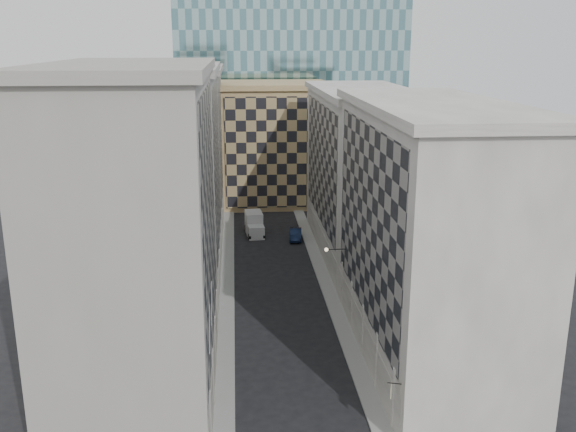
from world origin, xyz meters
TOP-DOWN VIEW (x-y plane):
  - sidewalk_west at (-5.25, 30.00)m, footprint 1.50×100.00m
  - sidewalk_east at (5.25, 30.00)m, footprint 1.50×100.00m
  - bldg_left_a at (-10.88, 11.00)m, footprint 10.80×22.80m
  - bldg_left_b at (-10.88, 33.00)m, footprint 10.80×22.80m
  - bldg_left_c at (-10.88, 55.00)m, footprint 10.80×22.80m
  - bldg_right_a at (10.88, 15.00)m, footprint 10.80×26.80m
  - bldg_right_b at (10.89, 42.00)m, footprint 10.80×28.80m
  - tan_block at (2.00, 67.90)m, footprint 16.80×14.80m
  - church_tower at (0.00, 82.00)m, footprint 7.20×7.20m
  - flagpoles_left at (-5.90, 6.00)m, footprint 0.10×6.33m
  - bracket_lamp at (4.38, 24.00)m, footprint 1.98×0.36m
  - box_truck at (-1.76, 49.77)m, footprint 2.58×5.44m
  - dark_car at (3.50, 46.87)m, footprint 1.95×4.45m
  - shop_sign at (5.41, 3.00)m, footprint 0.90×0.79m

SIDE VIEW (x-z plane):
  - sidewalk_west at x=-5.25m, z-range 0.00..0.15m
  - sidewalk_east at x=5.25m, z-range 0.00..0.15m
  - dark_car at x=3.50m, z-range 0.00..1.42m
  - box_truck at x=-1.76m, z-range -0.19..2.71m
  - shop_sign at x=5.41m, z-range 3.39..4.28m
  - bracket_lamp at x=4.38m, z-range 6.02..6.38m
  - flagpoles_left at x=-5.90m, z-range 6.83..9.17m
  - tan_block at x=2.00m, z-range 0.04..18.84m
  - bldg_right_b at x=10.89m, z-range 0.00..19.70m
  - bldg_right_a at x=10.88m, z-range -0.03..20.67m
  - bldg_left_c at x=-10.88m, z-range -0.02..21.68m
  - bldg_left_b at x=-10.88m, z-range -0.03..22.67m
  - bldg_left_a at x=-10.88m, z-range -0.03..23.67m
  - church_tower at x=0.00m, z-range 1.20..52.70m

